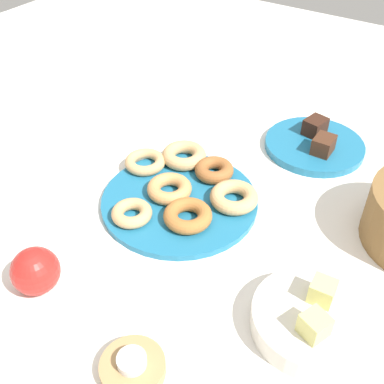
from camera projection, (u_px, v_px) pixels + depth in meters
name	position (u px, v px, depth m)	size (l,w,h in m)	color
ground_plane	(180.00, 203.00, 0.94)	(2.40, 2.40, 0.00)	white
donut_plate	(180.00, 201.00, 0.94)	(0.31, 0.31, 0.01)	#1E6B93
donut_0	(132.00, 213.00, 0.88)	(0.08, 0.08, 0.02)	tan
donut_1	(170.00, 188.00, 0.94)	(0.09, 0.09, 0.03)	tan
donut_2	(188.00, 216.00, 0.87)	(0.09, 0.09, 0.03)	#AD6B33
donut_3	(214.00, 170.00, 0.98)	(0.08, 0.08, 0.03)	#995B2D
donut_4	(145.00, 162.00, 1.01)	(0.09, 0.09, 0.02)	tan
donut_5	(234.00, 197.00, 0.91)	(0.09, 0.09, 0.03)	tan
donut_6	(184.00, 155.00, 1.02)	(0.10, 0.10, 0.03)	tan
cake_plate	(314.00, 145.00, 1.08)	(0.23, 0.23, 0.02)	#1E6B93
brownie_near	(315.00, 126.00, 1.09)	(0.05, 0.04, 0.04)	#381E14
brownie_far	(323.00, 145.00, 1.03)	(0.05, 0.04, 0.04)	#472819
candle_holder	(133.00, 368.00, 0.66)	(0.09, 0.09, 0.02)	tan
tealight	(132.00, 361.00, 0.64)	(0.04, 0.04, 0.01)	silver
fruit_bowl	(310.00, 320.00, 0.71)	(0.18, 0.18, 0.04)	silver
melon_chunk_left	(322.00, 291.00, 0.70)	(0.04, 0.04, 0.04)	#DBD67A
melon_chunk_right	(315.00, 325.00, 0.66)	(0.04, 0.04, 0.04)	#DBD67A
apple	(35.00, 271.00, 0.75)	(0.08, 0.08, 0.08)	red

